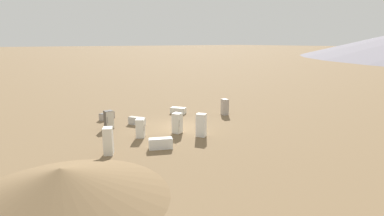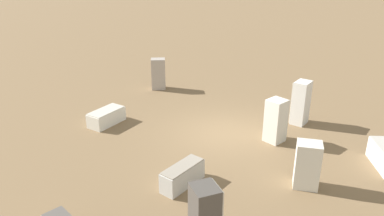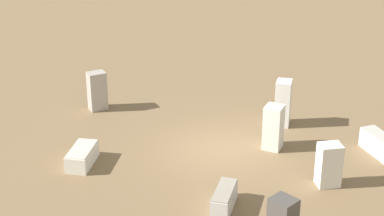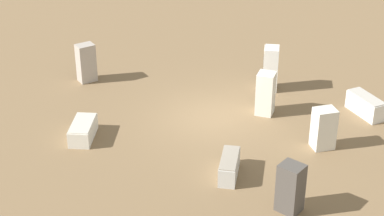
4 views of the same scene
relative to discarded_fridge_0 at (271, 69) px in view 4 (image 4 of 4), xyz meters
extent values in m
plane|color=brown|center=(-0.22, -3.56, -0.95)|extent=(1000.00, 1000.00, 0.00)
cube|color=white|center=(0.02, 0.01, 0.00)|extent=(0.88, 0.93, 1.90)
cube|color=beige|center=(-0.24, -0.15, 0.00)|extent=(0.41, 0.63, 1.82)
cylinder|color=#2D2D2D|center=(-0.41, 0.05, 0.09)|extent=(0.02, 0.02, 0.66)
cube|color=#4C4742|center=(5.21, -6.64, -0.14)|extent=(0.71, 0.63, 1.62)
cube|color=beige|center=(5.21, -6.31, -0.14)|extent=(0.68, 0.05, 1.55)
cylinder|color=#2D2D2D|center=(5.45, -6.28, -0.06)|extent=(0.02, 0.02, 0.57)
cube|color=white|center=(4.12, 0.54, -0.58)|extent=(1.80, 1.26, 0.74)
cube|color=#BCB7AD|center=(4.12, 0.54, -0.19)|extent=(1.73, 1.21, 0.04)
cube|color=#A89E93|center=(-6.52, -4.41, -0.11)|extent=(0.76, 0.87, 1.67)
cube|color=#56514C|center=(-6.81, -4.32, -0.11)|extent=(0.25, 0.69, 1.61)
cylinder|color=#2D2D2D|center=(-6.76, -4.06, -0.03)|extent=(0.02, 0.02, 0.59)
cube|color=silver|center=(-2.92, -7.81, -0.65)|extent=(1.57, 1.76, 0.60)
cube|color=beige|center=(-2.92, -7.81, -0.33)|extent=(1.51, 1.69, 0.04)
cube|color=silver|center=(1.07, -1.93, -0.08)|extent=(0.85, 0.86, 1.73)
cube|color=silver|center=(0.95, -1.60, -0.08)|extent=(0.60, 0.26, 1.66)
cylinder|color=#2D2D2D|center=(1.15, -1.49, 0.00)|extent=(0.02, 0.02, 0.60)
cube|color=silver|center=(4.10, -2.72, -0.19)|extent=(0.94, 0.97, 1.52)
cube|color=silver|center=(3.83, -2.53, -0.19)|extent=(0.44, 0.61, 1.46)
cylinder|color=#2D2D2D|center=(3.96, -2.30, -0.11)|extent=(0.02, 0.02, 0.53)
cube|color=silver|center=(2.66, -6.32, -0.62)|extent=(1.29, 1.65, 0.66)
cube|color=gray|center=(2.66, -6.32, -0.26)|extent=(1.23, 1.59, 0.04)
camera|label=1|loc=(14.32, 18.39, 6.60)|focal=28.00mm
camera|label=2|loc=(12.19, -9.66, 5.85)|focal=35.00mm
camera|label=3|loc=(14.39, -19.24, 10.19)|focal=60.00mm
camera|label=4|loc=(13.25, -20.75, 11.00)|focal=60.00mm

